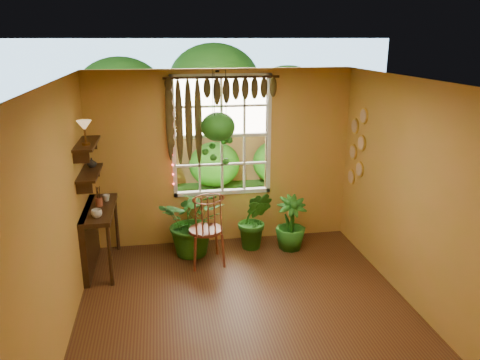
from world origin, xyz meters
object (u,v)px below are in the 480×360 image
at_px(counter_ledge, 93,231).
at_px(potted_plant_mid, 255,220).
at_px(windsor_chair, 206,240).
at_px(potted_plant_left, 194,221).
at_px(hanging_basket, 218,128).

bearing_deg(counter_ledge, potted_plant_mid, 5.88).
relative_size(counter_ledge, windsor_chair, 0.93).
height_order(windsor_chair, potted_plant_left, windsor_chair).
distance_m(counter_ledge, potted_plant_left, 1.43).
bearing_deg(potted_plant_mid, potted_plant_left, -177.17).
xyz_separation_m(potted_plant_left, potted_plant_mid, (0.93, 0.05, -0.07)).
distance_m(potted_plant_left, potted_plant_mid, 0.93).
xyz_separation_m(potted_plant_left, hanging_basket, (0.40, 0.21, 1.34)).
relative_size(potted_plant_mid, hanging_basket, 0.69).
distance_m(potted_plant_left, hanging_basket, 1.41).
bearing_deg(hanging_basket, counter_ledge, -167.55).
bearing_deg(windsor_chair, hanging_basket, 58.12).
relative_size(counter_ledge, potted_plant_left, 1.13).
bearing_deg(potted_plant_mid, counter_ledge, -174.12).
bearing_deg(potted_plant_mid, windsor_chair, -153.52).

